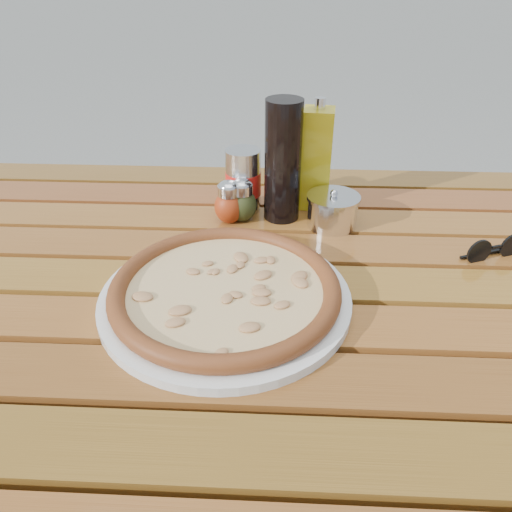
{
  "coord_description": "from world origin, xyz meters",
  "views": [
    {
      "loc": [
        0.03,
        -0.63,
        1.19
      ],
      "look_at": [
        0.0,
        0.02,
        0.78
      ],
      "focal_mm": 35.0,
      "sensor_mm": 36.0,
      "label": 1
    }
  ],
  "objects_px": {
    "table": "(255,318)",
    "soda_can": "(243,181)",
    "oregano_shaker": "(242,201)",
    "olive_oil_cruet": "(316,159)",
    "plate": "(225,298)",
    "parmesan_tin": "(332,210)",
    "sunglasses": "(494,249)",
    "pepper_shaker": "(229,203)",
    "pizza": "(225,289)",
    "dark_bottle": "(283,162)"
  },
  "relations": [
    {
      "from": "table",
      "to": "soda_can",
      "type": "distance_m",
      "value": 0.28
    },
    {
      "from": "oregano_shaker",
      "to": "olive_oil_cruet",
      "type": "xyz_separation_m",
      "value": [
        0.14,
        0.07,
        0.06
      ]
    },
    {
      "from": "plate",
      "to": "parmesan_tin",
      "type": "height_order",
      "value": "parmesan_tin"
    },
    {
      "from": "sunglasses",
      "to": "soda_can",
      "type": "bearing_deg",
      "value": 139.33
    },
    {
      "from": "oregano_shaker",
      "to": "sunglasses",
      "type": "xyz_separation_m",
      "value": [
        0.42,
        -0.11,
        -0.02
      ]
    },
    {
      "from": "soda_can",
      "to": "plate",
      "type": "bearing_deg",
      "value": -91.07
    },
    {
      "from": "soda_can",
      "to": "parmesan_tin",
      "type": "relative_size",
      "value": 1.02
    },
    {
      "from": "pepper_shaker",
      "to": "sunglasses",
      "type": "height_order",
      "value": "pepper_shaker"
    },
    {
      "from": "plate",
      "to": "pepper_shaker",
      "type": "bearing_deg",
      "value": 94.01
    },
    {
      "from": "pizza",
      "to": "parmesan_tin",
      "type": "height_order",
      "value": "parmesan_tin"
    },
    {
      "from": "parmesan_tin",
      "to": "plate",
      "type": "bearing_deg",
      "value": -125.5
    },
    {
      "from": "table",
      "to": "oregano_shaker",
      "type": "relative_size",
      "value": 17.07
    },
    {
      "from": "pepper_shaker",
      "to": "parmesan_tin",
      "type": "xyz_separation_m",
      "value": [
        0.19,
        -0.01,
        -0.01
      ]
    },
    {
      "from": "pizza",
      "to": "pepper_shaker",
      "type": "xyz_separation_m",
      "value": [
        -0.02,
        0.25,
        0.02
      ]
    },
    {
      "from": "table",
      "to": "soda_can",
      "type": "bearing_deg",
      "value": 98.27
    },
    {
      "from": "pizza",
      "to": "pepper_shaker",
      "type": "relative_size",
      "value": 4.99
    },
    {
      "from": "soda_can",
      "to": "dark_bottle",
      "type": "bearing_deg",
      "value": -21.11
    },
    {
      "from": "pizza",
      "to": "olive_oil_cruet",
      "type": "height_order",
      "value": "olive_oil_cruet"
    },
    {
      "from": "parmesan_tin",
      "to": "table",
      "type": "bearing_deg",
      "value": -125.77
    },
    {
      "from": "dark_bottle",
      "to": "soda_can",
      "type": "xyz_separation_m",
      "value": [
        -0.07,
        0.03,
        -0.05
      ]
    },
    {
      "from": "table",
      "to": "sunglasses",
      "type": "height_order",
      "value": "sunglasses"
    },
    {
      "from": "oregano_shaker",
      "to": "dark_bottle",
      "type": "distance_m",
      "value": 0.1
    },
    {
      "from": "pepper_shaker",
      "to": "dark_bottle",
      "type": "relative_size",
      "value": 0.37
    },
    {
      "from": "plate",
      "to": "pepper_shaker",
      "type": "relative_size",
      "value": 4.39
    },
    {
      "from": "oregano_shaker",
      "to": "parmesan_tin",
      "type": "distance_m",
      "value": 0.17
    },
    {
      "from": "pizza",
      "to": "soda_can",
      "type": "distance_m",
      "value": 0.3
    },
    {
      "from": "plate",
      "to": "olive_oil_cruet",
      "type": "relative_size",
      "value": 1.71
    },
    {
      "from": "table",
      "to": "parmesan_tin",
      "type": "height_order",
      "value": "parmesan_tin"
    },
    {
      "from": "oregano_shaker",
      "to": "parmesan_tin",
      "type": "xyz_separation_m",
      "value": [
        0.16,
        -0.01,
        -0.01
      ]
    },
    {
      "from": "dark_bottle",
      "to": "olive_oil_cruet",
      "type": "xyz_separation_m",
      "value": [
        0.06,
        0.05,
        -0.01
      ]
    },
    {
      "from": "oregano_shaker",
      "to": "sunglasses",
      "type": "bearing_deg",
      "value": -15.03
    },
    {
      "from": "soda_can",
      "to": "parmesan_tin",
      "type": "distance_m",
      "value": 0.18
    },
    {
      "from": "plate",
      "to": "pizza",
      "type": "bearing_deg",
      "value": 135.0
    },
    {
      "from": "oregano_shaker",
      "to": "dark_bottle",
      "type": "relative_size",
      "value": 0.37
    },
    {
      "from": "pizza",
      "to": "oregano_shaker",
      "type": "xyz_separation_m",
      "value": [
        0.01,
        0.25,
        0.02
      ]
    },
    {
      "from": "dark_bottle",
      "to": "olive_oil_cruet",
      "type": "distance_m",
      "value": 0.08
    },
    {
      "from": "olive_oil_cruet",
      "to": "parmesan_tin",
      "type": "xyz_separation_m",
      "value": [
        0.03,
        -0.08,
        -0.07
      ]
    },
    {
      "from": "table",
      "to": "sunglasses",
      "type": "bearing_deg",
      "value": 11.99
    },
    {
      "from": "oregano_shaker",
      "to": "dark_bottle",
      "type": "xyz_separation_m",
      "value": [
        0.07,
        0.02,
        0.07
      ]
    },
    {
      "from": "olive_oil_cruet",
      "to": "sunglasses",
      "type": "bearing_deg",
      "value": -32.29
    },
    {
      "from": "soda_can",
      "to": "parmesan_tin",
      "type": "height_order",
      "value": "soda_can"
    },
    {
      "from": "pepper_shaker",
      "to": "oregano_shaker",
      "type": "height_order",
      "value": "same"
    },
    {
      "from": "pizza",
      "to": "sunglasses",
      "type": "bearing_deg",
      "value": 18.2
    },
    {
      "from": "sunglasses",
      "to": "oregano_shaker",
      "type": "bearing_deg",
      "value": 144.7
    },
    {
      "from": "pepper_shaker",
      "to": "parmesan_tin",
      "type": "bearing_deg",
      "value": -1.67
    },
    {
      "from": "table",
      "to": "plate",
      "type": "distance_m",
      "value": 0.11
    },
    {
      "from": "table",
      "to": "pepper_shaker",
      "type": "xyz_separation_m",
      "value": [
        -0.06,
        0.19,
        0.11
      ]
    },
    {
      "from": "parmesan_tin",
      "to": "olive_oil_cruet",
      "type": "bearing_deg",
      "value": 109.63
    },
    {
      "from": "plate",
      "to": "soda_can",
      "type": "xyz_separation_m",
      "value": [
        0.01,
        0.3,
        0.05
      ]
    },
    {
      "from": "pizza",
      "to": "sunglasses",
      "type": "distance_m",
      "value": 0.45
    }
  ]
}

